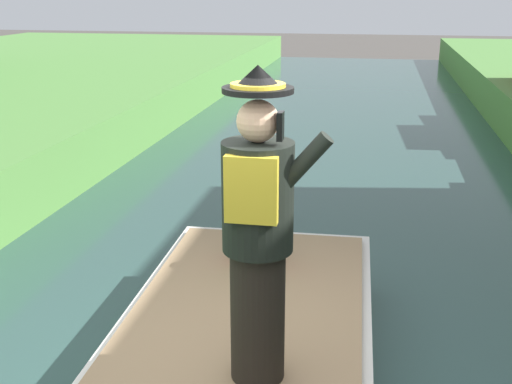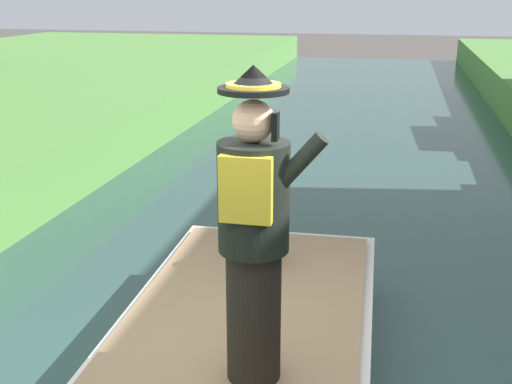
# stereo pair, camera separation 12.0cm
# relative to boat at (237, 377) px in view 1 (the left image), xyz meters

# --- Properties ---
(boat) EXTENTS (1.92, 4.25, 0.61)m
(boat) POSITION_rel_boat_xyz_m (0.00, 0.00, 0.00)
(boat) COLOR silver
(boat) RESTS_ON canal_water
(person_pirate) EXTENTS (0.61, 0.42, 1.85)m
(person_pirate) POSITION_rel_boat_xyz_m (0.22, -0.41, 1.23)
(person_pirate) COLOR black
(person_pirate) RESTS_ON boat
(parrot_plush) EXTENTS (0.36, 0.34, 0.57)m
(parrot_plush) POSITION_rel_boat_xyz_m (-0.10, 1.18, 0.55)
(parrot_plush) COLOR green
(parrot_plush) RESTS_ON boat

